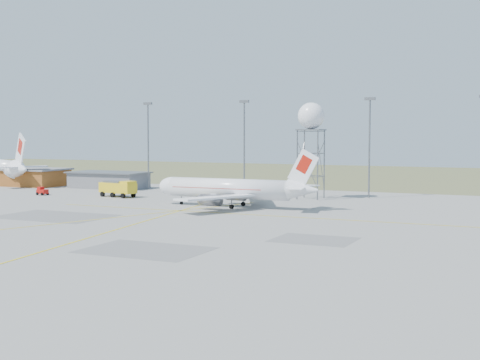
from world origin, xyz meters
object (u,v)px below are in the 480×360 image
at_px(airliner_main, 231,189).
at_px(fire_truck, 119,189).
at_px(radar_tower, 311,145).
at_px(baggage_tug, 42,192).

xyz_separation_m(airliner_main, fire_truck, (-29.51, 7.49, -1.62)).
relative_size(radar_tower, baggage_tug, 7.94).
relative_size(radar_tower, fire_truck, 2.17).
bearing_deg(baggage_tug, radar_tower, 23.61).
distance_m(airliner_main, radar_tower, 23.28).
xyz_separation_m(airliner_main, baggage_tug, (-46.84, 4.16, -2.59)).
bearing_deg(radar_tower, fire_truck, -160.81).
relative_size(airliner_main, fire_truck, 3.49).
distance_m(airliner_main, baggage_tug, 47.10).
height_order(fire_truck, baggage_tug, fire_truck).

